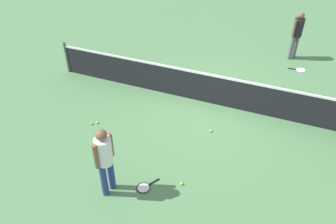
% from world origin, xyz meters
% --- Properties ---
extents(ground_plane, '(40.00, 40.00, 0.00)m').
position_xyz_m(ground_plane, '(0.00, 0.00, 0.00)').
color(ground_plane, '#4C7A4C').
extents(court_net, '(10.09, 0.09, 1.07)m').
position_xyz_m(court_net, '(0.00, 0.00, 0.50)').
color(court_net, '#4C4C51').
rests_on(court_net, ground_plane).
extents(player_near_side, '(0.41, 0.53, 1.70)m').
position_xyz_m(player_near_side, '(-1.12, -4.02, 1.01)').
color(player_near_side, navy).
rests_on(player_near_side, ground_plane).
extents(player_far_side, '(0.47, 0.48, 1.70)m').
position_xyz_m(player_far_side, '(1.90, 3.87, 1.01)').
color(player_far_side, '#595960').
rests_on(player_far_side, ground_plane).
extents(tennis_racket_near_player, '(0.44, 0.59, 0.03)m').
position_xyz_m(tennis_racket_near_player, '(-0.45, -3.67, 0.01)').
color(tennis_racket_near_player, black).
rests_on(tennis_racket_near_player, ground_plane).
extents(tennis_racket_far_player, '(0.60, 0.34, 0.03)m').
position_xyz_m(tennis_racket_far_player, '(2.28, 3.03, 0.01)').
color(tennis_racket_far_player, white).
rests_on(tennis_racket_far_player, ground_plane).
extents(tennis_ball_near_player, '(0.07, 0.07, 0.07)m').
position_xyz_m(tennis_ball_near_player, '(-2.74, -2.20, 0.03)').
color(tennis_ball_near_player, '#C6E033').
rests_on(tennis_ball_near_player, ground_plane).
extents(tennis_ball_by_net, '(0.07, 0.07, 0.07)m').
position_xyz_m(tennis_ball_by_net, '(-2.62, -2.10, 0.03)').
color(tennis_ball_by_net, '#C6E033').
rests_on(tennis_ball_by_net, ground_plane).
extents(tennis_ball_midcourt, '(0.07, 0.07, 0.07)m').
position_xyz_m(tennis_ball_midcourt, '(0.36, -1.28, 0.03)').
color(tennis_ball_midcourt, '#C6E033').
rests_on(tennis_ball_midcourt, ground_plane).
extents(tennis_ball_baseline, '(0.07, 0.07, 0.07)m').
position_xyz_m(tennis_ball_baseline, '(0.28, -3.28, 0.03)').
color(tennis_ball_baseline, '#C6E033').
rests_on(tennis_ball_baseline, ground_plane).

